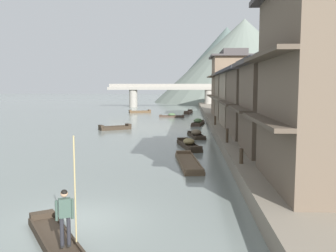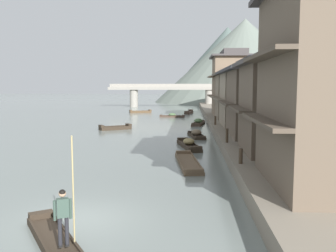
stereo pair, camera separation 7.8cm
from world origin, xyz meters
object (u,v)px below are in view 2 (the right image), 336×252
(boat_foreground_poled, at_px, (56,243))
(boat_moored_far, at_px, (189,112))
(house_waterfront_end, at_px, (232,83))
(mooring_post_dock_near, at_px, (241,156))
(boat_midriver_upstream, at_px, (140,112))
(house_waterfront_narrow, at_px, (246,95))
(house_waterfront_second, at_px, (287,102))
(house_waterfront_tall, at_px, (258,98))
(mooring_post_dock_far, at_px, (215,120))
(boatman_person, at_px, (64,210))
(boat_moored_second, at_px, (189,144))
(boat_upstream_distant, at_px, (188,163))
(boat_midriver_drifting, at_px, (198,122))
(house_waterfront_nearest, at_px, (335,78))
(stone_bridge, at_px, (171,92))
(boat_moored_nearest, at_px, (196,134))
(boat_crossing_west, at_px, (172,116))
(boat_moored_third, at_px, (115,128))
(mooring_post_dock_mid, at_px, (227,136))
(house_waterfront_far, at_px, (239,94))

(boat_foreground_poled, xyz_separation_m, boat_moored_far, (3.85, 53.06, 0.05))
(house_waterfront_end, height_order, mooring_post_dock_near, house_waterfront_end)
(boat_midriver_upstream, height_order, house_waterfront_narrow, house_waterfront_narrow)
(boat_foreground_poled, distance_m, house_waterfront_second, 15.97)
(house_waterfront_tall, bearing_deg, mooring_post_dock_far, 109.60)
(boatman_person, height_order, mooring_post_dock_far, boatman_person)
(boat_moored_second, height_order, boat_upstream_distant, boat_moored_second)
(boat_midriver_drifting, distance_m, boat_upstream_distant, 23.26)
(boat_moored_far, height_order, house_waterfront_nearest, house_waterfront_nearest)
(house_waterfront_narrow, bearing_deg, stone_bridge, 102.54)
(boat_moored_nearest, relative_size, house_waterfront_narrow, 0.55)
(boatman_person, bearing_deg, house_waterfront_narrow, 72.08)
(boat_upstream_distant, xyz_separation_m, house_waterfront_nearest, (5.77, -7.18, 4.97))
(boatman_person, bearing_deg, house_waterfront_second, 54.33)
(boat_moored_far, bearing_deg, boat_crossing_west, -108.53)
(house_waterfront_narrow, bearing_deg, house_waterfront_end, 89.31)
(boat_moored_far, bearing_deg, boat_foreground_poled, -94.15)
(boat_midriver_drifting, height_order, house_waterfront_second, house_waterfront_second)
(mooring_post_dock_far, bearing_deg, house_waterfront_nearest, -82.42)
(house_waterfront_tall, distance_m, house_waterfront_end, 21.82)
(boat_midriver_upstream, distance_m, house_waterfront_narrow, 30.62)
(boat_upstream_distant, xyz_separation_m, mooring_post_dock_far, (2.72, 15.78, 1.11))
(boat_moored_second, relative_size, house_waterfront_narrow, 0.64)
(boat_moored_third, bearing_deg, boat_moored_nearest, -31.39)
(house_waterfront_nearest, bearing_deg, house_waterfront_second, 89.15)
(stone_bridge, bearing_deg, house_waterfront_nearest, -81.73)
(house_waterfront_tall, bearing_deg, house_waterfront_end, 88.81)
(boat_moored_far, distance_m, boat_upstream_distant, 41.19)
(boat_moored_third, height_order, boat_midriver_upstream, boat_moored_third)
(boat_upstream_distant, relative_size, mooring_post_dock_mid, 6.01)
(boat_crossing_west, bearing_deg, mooring_post_dock_near, -81.89)
(boat_moored_far, bearing_deg, mooring_post_dock_mid, -85.80)
(boat_moored_far, bearing_deg, mooring_post_dock_far, -83.85)
(mooring_post_dock_mid, bearing_deg, mooring_post_dock_far, 90.00)
(boat_midriver_upstream, relative_size, stone_bridge, 0.14)
(boat_foreground_poled, bearing_deg, boat_upstream_distant, 71.94)
(house_waterfront_narrow, bearing_deg, house_waterfront_nearest, -90.09)
(boat_foreground_poled, relative_size, house_waterfront_tall, 0.56)
(mooring_post_dock_mid, bearing_deg, house_waterfront_tall, 54.86)
(house_waterfront_second, distance_m, mooring_post_dock_far, 16.06)
(house_waterfront_nearest, distance_m, house_waterfront_second, 7.53)
(boat_moored_far, xyz_separation_m, house_waterfront_narrow, (5.83, -25.49, 3.60))
(boat_moored_nearest, distance_m, mooring_post_dock_mid, 8.61)
(boat_moored_third, distance_m, mooring_post_dock_mid, 17.39)
(house_waterfront_nearest, xyz_separation_m, house_waterfront_narrow, (0.04, 22.88, -1.30))
(boat_foreground_poled, distance_m, house_waterfront_far, 36.45)
(house_waterfront_far, distance_m, stone_bridge, 37.60)
(boat_moored_nearest, relative_size, boat_midriver_upstream, 1.10)
(boat_moored_nearest, relative_size, mooring_post_dock_near, 5.47)
(boat_moored_far, xyz_separation_m, house_waterfront_end, (6.00, -11.52, 4.90))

